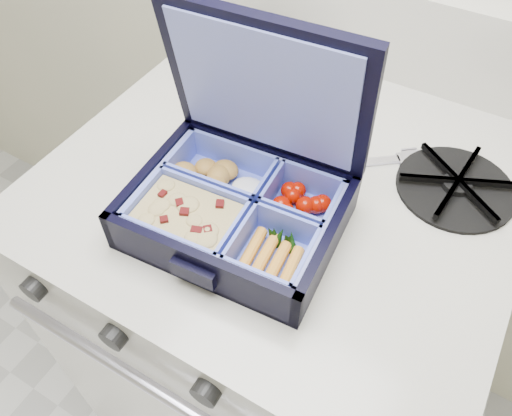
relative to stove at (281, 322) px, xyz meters
The scene contains 5 objects.
stove is the anchor object (origin of this frame).
bento_box 0.53m from the stove, 94.83° to the right, with size 0.25×0.20×0.06m, color black, non-canonical shape.
burner_grate 0.54m from the stove, 17.50° to the left, with size 0.16×0.16×0.02m, color black.
burner_grate_rear 0.54m from the stove, 138.44° to the left, with size 0.18×0.18×0.02m, color black.
fork 0.49m from the stove, 27.53° to the left, with size 0.03×0.19×0.01m, color silver, non-canonical shape.
Camera 1 is at (0.35, 1.19, 1.46)m, focal length 35.00 mm.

